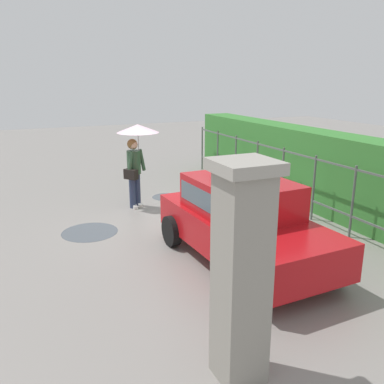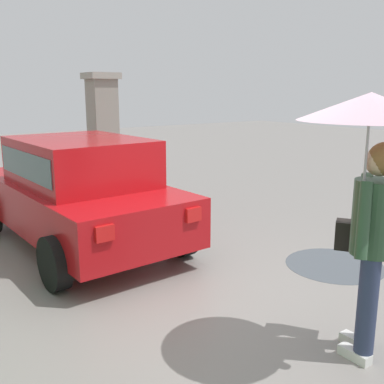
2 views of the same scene
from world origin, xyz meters
TOP-DOWN VIEW (x-y plane):
  - ground_plane at (0.00, 0.00)m, footprint 40.00×40.00m
  - car at (2.39, 0.37)m, footprint 3.80×2.00m
  - pedestrian at (-1.44, -0.40)m, footprint 1.03×1.03m
  - gate_pillar at (4.94, -1.18)m, footprint 0.60×0.60m
  - fence_section at (-0.06, 2.98)m, footprint 9.53×0.05m
  - hedge_row at (-0.06, 3.77)m, footprint 10.48×0.90m
  - puddle_near at (-0.13, -1.86)m, footprint 1.18×1.18m
  - puddle_far at (-1.98, 0.56)m, footprint 0.78×0.78m

SIDE VIEW (x-z plane):
  - ground_plane at x=0.00m, z-range 0.00..0.00m
  - puddle_near at x=-0.13m, z-range 0.00..0.00m
  - puddle_far at x=-1.98m, z-range 0.00..0.00m
  - car at x=2.39m, z-range 0.06..1.54m
  - fence_section at x=-0.06m, z-range 0.07..1.57m
  - hedge_row at x=-0.06m, z-range 0.00..1.90m
  - gate_pillar at x=4.94m, z-range 0.03..2.45m
  - pedestrian at x=-1.44m, z-range 0.52..2.60m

